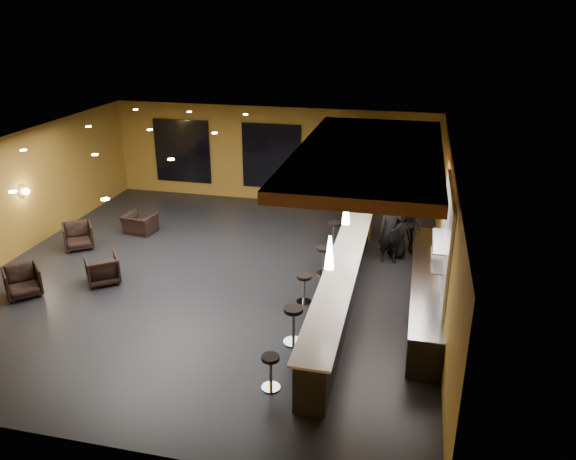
% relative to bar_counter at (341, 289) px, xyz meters
% --- Properties ---
extents(floor, '(12.00, 13.00, 0.10)m').
position_rel_bar_counter_xyz_m(floor, '(-3.65, 1.00, -0.55)').
color(floor, black).
rests_on(floor, ground).
extents(ceiling, '(12.00, 13.00, 0.10)m').
position_rel_bar_counter_xyz_m(ceiling, '(-3.65, 1.00, 3.05)').
color(ceiling, black).
extents(wall_back, '(12.00, 0.10, 3.50)m').
position_rel_bar_counter_xyz_m(wall_back, '(-3.65, 7.55, 1.25)').
color(wall_back, olive).
rests_on(wall_back, floor).
extents(wall_front, '(12.00, 0.10, 3.50)m').
position_rel_bar_counter_xyz_m(wall_front, '(-3.65, -5.55, 1.25)').
color(wall_front, olive).
rests_on(wall_front, floor).
extents(wall_left, '(0.10, 13.00, 3.50)m').
position_rel_bar_counter_xyz_m(wall_left, '(-9.70, 1.00, 1.25)').
color(wall_left, olive).
rests_on(wall_left, floor).
extents(wall_right, '(0.10, 13.00, 3.50)m').
position_rel_bar_counter_xyz_m(wall_right, '(2.40, 1.00, 1.25)').
color(wall_right, olive).
rests_on(wall_right, floor).
extents(wood_soffit, '(3.60, 8.00, 0.28)m').
position_rel_bar_counter_xyz_m(wood_soffit, '(0.35, 2.00, 2.86)').
color(wood_soffit, '#A45A30').
rests_on(wood_soffit, ceiling).
extents(window_left, '(2.20, 0.06, 2.40)m').
position_rel_bar_counter_xyz_m(window_left, '(-7.15, 7.44, 1.20)').
color(window_left, black).
rests_on(window_left, wall_back).
extents(window_center, '(2.20, 0.06, 2.40)m').
position_rel_bar_counter_xyz_m(window_center, '(-3.65, 7.44, 1.20)').
color(window_center, black).
rests_on(window_center, wall_back).
extents(window_right, '(2.20, 0.06, 2.40)m').
position_rel_bar_counter_xyz_m(window_right, '(-0.65, 7.44, 1.20)').
color(window_right, black).
rests_on(window_right, wall_back).
extents(tile_backsplash, '(0.06, 3.20, 2.40)m').
position_rel_bar_counter_xyz_m(tile_backsplash, '(2.31, 0.00, 1.50)').
color(tile_backsplash, white).
rests_on(tile_backsplash, wall_right).
extents(bar_counter, '(0.60, 8.00, 1.00)m').
position_rel_bar_counter_xyz_m(bar_counter, '(0.00, 0.00, 0.00)').
color(bar_counter, black).
rests_on(bar_counter, floor).
extents(bar_top, '(0.78, 8.10, 0.05)m').
position_rel_bar_counter_xyz_m(bar_top, '(0.00, 0.00, 0.52)').
color(bar_top, white).
rests_on(bar_top, bar_counter).
extents(prep_counter, '(0.70, 6.00, 0.86)m').
position_rel_bar_counter_xyz_m(prep_counter, '(2.00, 0.50, -0.07)').
color(prep_counter, black).
rests_on(prep_counter, floor).
extents(prep_top, '(0.72, 6.00, 0.03)m').
position_rel_bar_counter_xyz_m(prep_top, '(2.00, 0.50, 0.39)').
color(prep_top, silver).
rests_on(prep_top, prep_counter).
extents(wall_shelf_lower, '(0.30, 1.50, 0.03)m').
position_rel_bar_counter_xyz_m(wall_shelf_lower, '(2.17, -0.20, 1.10)').
color(wall_shelf_lower, silver).
rests_on(wall_shelf_lower, wall_right).
extents(wall_shelf_upper, '(0.30, 1.50, 0.03)m').
position_rel_bar_counter_xyz_m(wall_shelf_upper, '(2.17, -0.20, 1.55)').
color(wall_shelf_upper, silver).
rests_on(wall_shelf_upper, wall_right).
extents(column, '(0.60, 0.60, 3.50)m').
position_rel_bar_counter_xyz_m(column, '(0.00, 4.60, 1.25)').
color(column, '#A37C24').
rests_on(column, floor).
extents(wall_sconce, '(0.22, 0.22, 0.22)m').
position_rel_bar_counter_xyz_m(wall_sconce, '(-9.53, 1.50, 1.30)').
color(wall_sconce, '#FFE5B2').
rests_on(wall_sconce, wall_left).
extents(pendant_0, '(0.20, 0.20, 0.70)m').
position_rel_bar_counter_xyz_m(pendant_0, '(0.00, -2.00, 1.85)').
color(pendant_0, white).
rests_on(pendant_0, wood_soffit).
extents(pendant_1, '(0.20, 0.20, 0.70)m').
position_rel_bar_counter_xyz_m(pendant_1, '(0.00, 0.50, 1.85)').
color(pendant_1, white).
rests_on(pendant_1, wood_soffit).
extents(pendant_2, '(0.20, 0.20, 0.70)m').
position_rel_bar_counter_xyz_m(pendant_2, '(0.00, 3.00, 1.85)').
color(pendant_2, white).
rests_on(pendant_2, wood_soffit).
extents(staff_a, '(0.75, 0.57, 1.84)m').
position_rel_bar_counter_xyz_m(staff_a, '(0.99, 2.92, 0.42)').
color(staff_a, black).
rests_on(staff_a, floor).
extents(staff_b, '(1.08, 0.96, 1.83)m').
position_rel_bar_counter_xyz_m(staff_b, '(1.43, 3.68, 0.42)').
color(staff_b, black).
rests_on(staff_b, floor).
extents(staff_c, '(0.88, 0.74, 1.53)m').
position_rel_bar_counter_xyz_m(staff_c, '(1.21, 3.30, 0.26)').
color(staff_c, black).
rests_on(staff_c, floor).
extents(armchair_a, '(1.17, 1.17, 0.77)m').
position_rel_bar_counter_xyz_m(armchair_a, '(-7.91, -1.19, -0.12)').
color(armchair_a, black).
rests_on(armchair_a, floor).
extents(armchair_b, '(1.15, 1.15, 0.76)m').
position_rel_bar_counter_xyz_m(armchair_b, '(-6.32, -0.08, -0.12)').
color(armchair_b, black).
rests_on(armchair_b, floor).
extents(armchair_c, '(1.17, 1.18, 0.77)m').
position_rel_bar_counter_xyz_m(armchair_c, '(-8.22, 1.80, -0.11)').
color(armchair_c, black).
rests_on(armchair_c, floor).
extents(armchair_d, '(1.06, 0.96, 0.62)m').
position_rel_bar_counter_xyz_m(armchair_d, '(-6.99, 3.35, -0.19)').
color(armchair_d, black).
rests_on(armchair_d, floor).
extents(bar_stool_0, '(0.37, 0.37, 0.73)m').
position_rel_bar_counter_xyz_m(bar_stool_0, '(-0.86, -3.38, -0.04)').
color(bar_stool_0, silver).
rests_on(bar_stool_0, floor).
extents(bar_stool_1, '(0.44, 0.44, 0.86)m').
position_rel_bar_counter_xyz_m(bar_stool_1, '(-0.78, -1.76, 0.05)').
color(bar_stool_1, silver).
rests_on(bar_stool_1, floor).
extents(bar_stool_2, '(0.38, 0.38, 0.75)m').
position_rel_bar_counter_xyz_m(bar_stool_2, '(-0.91, 0.05, -0.02)').
color(bar_stool_2, silver).
rests_on(bar_stool_2, floor).
extents(bar_stool_3, '(0.40, 0.40, 0.79)m').
position_rel_bar_counter_xyz_m(bar_stool_3, '(-0.70, 1.72, 0.01)').
color(bar_stool_3, silver).
rests_on(bar_stool_3, floor).
extents(bar_stool_4, '(0.42, 0.42, 0.83)m').
position_rel_bar_counter_xyz_m(bar_stool_4, '(-0.71, 3.54, 0.03)').
color(bar_stool_4, silver).
rests_on(bar_stool_4, floor).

